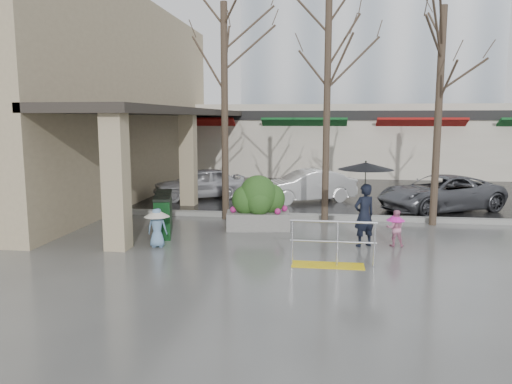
% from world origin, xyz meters
% --- Properties ---
extents(ground, '(120.00, 120.00, 0.00)m').
position_xyz_m(ground, '(0.00, 0.00, 0.00)').
color(ground, '#51514F').
rests_on(ground, ground).
extents(street_asphalt, '(120.00, 36.00, 0.01)m').
position_xyz_m(street_asphalt, '(0.00, 22.00, 0.01)').
color(street_asphalt, black).
rests_on(street_asphalt, ground).
extents(curb, '(120.00, 0.30, 0.15)m').
position_xyz_m(curb, '(0.00, 4.00, 0.07)').
color(curb, gray).
rests_on(curb, ground).
extents(near_building, '(6.00, 18.00, 8.00)m').
position_xyz_m(near_building, '(-9.00, 8.00, 4.00)').
color(near_building, tan).
rests_on(near_building, ground).
extents(canopy_slab, '(2.80, 18.00, 0.25)m').
position_xyz_m(canopy_slab, '(-4.80, 8.00, 3.62)').
color(canopy_slab, '#2D2823').
rests_on(canopy_slab, pillar_front).
extents(pillar_front, '(0.55, 0.55, 3.50)m').
position_xyz_m(pillar_front, '(-3.90, -0.50, 1.75)').
color(pillar_front, tan).
rests_on(pillar_front, ground).
extents(pillar_back, '(0.55, 0.55, 3.50)m').
position_xyz_m(pillar_back, '(-3.90, 6.00, 1.75)').
color(pillar_back, tan).
rests_on(pillar_back, ground).
extents(storefront_row, '(34.00, 6.74, 4.00)m').
position_xyz_m(storefront_row, '(2.00, 17.97, 2.01)').
color(storefront_row, beige).
rests_on(storefront_row, ground).
extents(office_tower, '(18.00, 12.00, 25.00)m').
position_xyz_m(office_tower, '(4.00, 30.00, 12.50)').
color(office_tower, '#8C99A8').
rests_on(office_tower, ground).
extents(handrail, '(1.90, 0.50, 1.03)m').
position_xyz_m(handrail, '(1.36, -1.20, 0.38)').
color(handrail, yellow).
rests_on(handrail, ground).
extents(tree_west, '(3.20, 3.20, 6.80)m').
position_xyz_m(tree_west, '(-2.00, 3.60, 5.08)').
color(tree_west, '#382B21').
rests_on(tree_west, ground).
extents(tree_midwest, '(3.20, 3.20, 7.00)m').
position_xyz_m(tree_midwest, '(1.20, 3.60, 5.23)').
color(tree_midwest, '#382B21').
rests_on(tree_midwest, ground).
extents(tree_mideast, '(3.20, 3.20, 6.50)m').
position_xyz_m(tree_mideast, '(4.50, 3.60, 4.86)').
color(tree_mideast, '#382B21').
rests_on(tree_mideast, ground).
extents(woman, '(1.41, 1.41, 2.20)m').
position_xyz_m(woman, '(2.20, 0.64, 1.43)').
color(woman, black).
rests_on(woman, ground).
extents(child_pink, '(0.48, 0.48, 0.94)m').
position_xyz_m(child_pink, '(3.00, 0.77, 0.53)').
color(child_pink, pink).
rests_on(child_pink, ground).
extents(child_blue, '(0.65, 0.65, 1.01)m').
position_xyz_m(child_blue, '(-3.00, -0.16, 0.62)').
color(child_blue, '#668DB5').
rests_on(child_blue, ground).
extents(planter, '(1.95, 1.18, 1.60)m').
position_xyz_m(planter, '(-0.74, 2.28, 0.77)').
color(planter, slate).
rests_on(planter, ground).
extents(news_boxes, '(1.00, 2.07, 1.13)m').
position_xyz_m(news_boxes, '(-3.35, 1.38, 0.57)').
color(news_boxes, black).
rests_on(news_boxes, ground).
extents(car_a, '(3.95, 3.13, 1.26)m').
position_xyz_m(car_a, '(-3.90, 7.53, 0.63)').
color(car_a, silver).
rests_on(car_a, ground).
extents(car_b, '(4.01, 2.93, 1.26)m').
position_xyz_m(car_b, '(0.47, 7.37, 0.63)').
color(car_b, white).
rests_on(car_b, ground).
extents(car_c, '(4.98, 3.99, 1.26)m').
position_xyz_m(car_c, '(5.22, 6.09, 0.63)').
color(car_c, '#595B61').
rests_on(car_c, ground).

